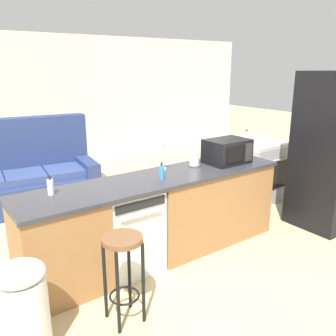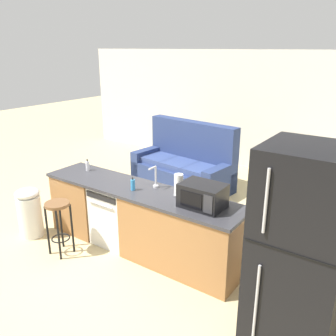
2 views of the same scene
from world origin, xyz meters
name	(u,v)px [view 1 (image 1 of 2)]	position (x,y,z in m)	size (l,w,h in m)	color
ground_plane	(148,259)	(0.00, 0.00, 0.00)	(24.00, 24.00, 0.00)	tan
wall_back	(44,103)	(0.30, 4.20, 1.30)	(10.00, 0.06, 2.60)	silver
kitchen_counter	(166,218)	(0.24, 0.00, 0.42)	(2.94, 0.66, 0.90)	#9E6B3D
dishwasher	(126,229)	(-0.25, 0.00, 0.42)	(0.58, 0.61, 0.84)	white
stove_range	(258,171)	(2.35, 0.55, 0.45)	(0.76, 0.68, 0.90)	#B7B7BC
refrigerator	(330,151)	(2.35, -0.55, 0.97)	(0.72, 0.73, 1.94)	black
microwave	(227,151)	(1.11, 0.00, 1.04)	(0.50, 0.37, 0.28)	black
sink_faucet	(164,159)	(0.31, 0.15, 1.03)	(0.07, 0.18, 0.30)	silver
paper_towel_roll	(195,154)	(0.71, 0.11, 1.04)	(0.14, 0.14, 0.28)	#4C4C51
soap_bottle	(162,172)	(0.13, -0.08, 0.97)	(0.06, 0.06, 0.18)	#338CCC
dish_soap_bottle	(50,187)	(-0.92, 0.12, 0.97)	(0.06, 0.06, 0.18)	silver
kettle	(246,136)	(2.18, 0.68, 0.99)	(0.21, 0.17, 0.19)	silver
bar_stool	(123,261)	(-0.65, -0.68, 0.54)	(0.32, 0.32, 0.74)	brown
trash_bin	(24,310)	(-1.40, -0.62, 0.38)	(0.35, 0.35, 0.74)	white
couch	(24,179)	(-0.64, 2.39, 0.39)	(2.09, 1.13, 1.27)	navy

